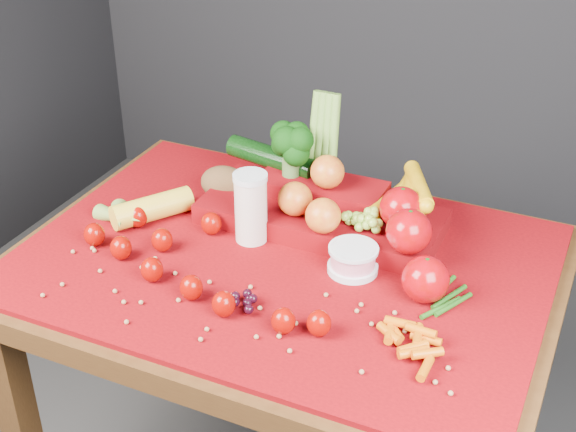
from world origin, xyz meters
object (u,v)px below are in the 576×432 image
at_px(yogurt_bowl, 353,258).
at_px(table, 284,300).
at_px(milk_glass, 251,205).
at_px(produce_mound, 338,205).

bearing_deg(yogurt_bowl, table, -174.86).
relative_size(milk_glass, produce_mound, 0.26).
height_order(milk_glass, yogurt_bowl, milk_glass).
xyz_separation_m(table, yogurt_bowl, (0.14, 0.01, 0.14)).
distance_m(yogurt_bowl, produce_mound, 0.16).
height_order(table, produce_mound, produce_mound).
bearing_deg(yogurt_bowl, milk_glass, 174.33).
height_order(table, yogurt_bowl, yogurt_bowl).
relative_size(milk_glass, yogurt_bowl, 1.52).
xyz_separation_m(table, produce_mound, (0.06, 0.15, 0.17)).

